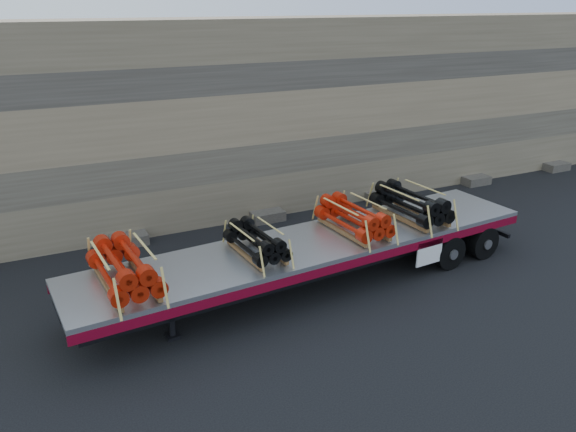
# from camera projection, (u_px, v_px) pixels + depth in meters

# --- Properties ---
(ground) EXTENTS (120.00, 120.00, 0.00)m
(ground) POSITION_uv_depth(u_px,v_px,m) (270.00, 287.00, 15.84)
(ground) COLOR black
(ground) RESTS_ON ground
(rock_wall) EXTENTS (44.00, 3.00, 7.00)m
(rock_wall) POSITION_uv_depth(u_px,v_px,m) (195.00, 122.00, 20.04)
(rock_wall) COLOR #7A6B54
(rock_wall) RESTS_ON ground
(trailer) EXTENTS (13.70, 3.64, 1.35)m
(trailer) POSITION_uv_depth(u_px,v_px,m) (314.00, 263.00, 15.72)
(trailer) COLOR #BABDC3
(trailer) RESTS_ON ground
(bundle_front) EXTENTS (1.42, 2.56, 0.88)m
(bundle_front) POSITION_uv_depth(u_px,v_px,m) (125.00, 269.00, 12.88)
(bundle_front) COLOR #B91D09
(bundle_front) RESTS_ON trailer
(bundle_midfront) EXTENTS (1.15, 2.07, 0.71)m
(bundle_midfront) POSITION_uv_depth(u_px,v_px,m) (256.00, 242.00, 14.51)
(bundle_midfront) COLOR black
(bundle_midfront) RESTS_ON trailer
(bundle_midrear) EXTENTS (1.34, 2.41, 0.83)m
(bundle_midrear) POSITION_uv_depth(u_px,v_px,m) (354.00, 218.00, 15.95)
(bundle_midrear) COLOR #B91D09
(bundle_midrear) RESTS_ON trailer
(bundle_rear) EXTENTS (1.42, 2.55, 0.87)m
(bundle_rear) POSITION_uv_depth(u_px,v_px,m) (411.00, 204.00, 16.95)
(bundle_rear) COLOR black
(bundle_rear) RESTS_ON trailer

